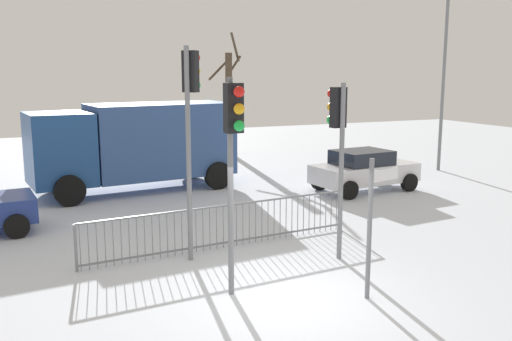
{
  "coord_description": "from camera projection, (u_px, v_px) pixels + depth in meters",
  "views": [
    {
      "loc": [
        -4.52,
        -8.97,
        4.28
      ],
      "look_at": [
        0.82,
        3.36,
        1.87
      ],
      "focal_mm": 39.41,
      "sensor_mm": 36.0,
      "label": 1
    }
  ],
  "objects": [
    {
      "name": "traffic_light_mid_left",
      "position": [
        338.0,
        131.0,
        12.56
      ],
      "size": [
        0.34,
        0.57,
        4.01
      ],
      "rotation": [
        0.0,
        0.0,
        0.12
      ],
      "color": "slate",
      "rests_on": "ground"
    },
    {
      "name": "pedestrian_guard_railing",
      "position": [
        223.0,
        226.0,
        13.62
      ],
      "size": [
        7.01,
        0.69,
        1.07
      ],
      "rotation": [
        0.0,
        0.0,
        0.09
      ],
      "color": "slate",
      "rests_on": "ground"
    },
    {
      "name": "traffic_light_foreground_left",
      "position": [
        233.0,
        139.0,
        10.22
      ],
      "size": [
        0.33,
        0.57,
        4.15
      ],
      "rotation": [
        0.0,
        0.0,
        3.18
      ],
      "color": "slate",
      "rests_on": "ground"
    },
    {
      "name": "ground_plane",
      "position": [
        287.0,
        299.0,
        10.62
      ],
      "size": [
        60.0,
        60.0,
        0.0
      ],
      "primitive_type": "plane",
      "color": "silver"
    },
    {
      "name": "bare_tree_left",
      "position": [
        229.0,
        100.0,
        28.59
      ],
      "size": [
        1.56,
        1.57,
        6.1
      ],
      "color": "#473828",
      "rests_on": "ground"
    },
    {
      "name": "car_white_near",
      "position": [
        364.0,
        170.0,
        20.05
      ],
      "size": [
        3.95,
        2.24,
        1.47
      ],
      "rotation": [
        0.0,
        0.0,
        0.1
      ],
      "color": "silver",
      "rests_on": "ground"
    },
    {
      "name": "street_lamp",
      "position": [
        445.0,
        56.0,
        23.46
      ],
      "size": [
        0.36,
        0.36,
        8.11
      ],
      "color": "slate",
      "rests_on": "ground"
    },
    {
      "name": "direction_sign_post",
      "position": [
        372.0,
        220.0,
        10.46
      ],
      "size": [
        0.77,
        0.24,
        2.69
      ],
      "rotation": [
        0.0,
        0.0,
        0.25
      ],
      "color": "slate",
      "rests_on": "ground"
    },
    {
      "name": "delivery_truck",
      "position": [
        136.0,
        143.0,
        19.91
      ],
      "size": [
        7.27,
        3.39,
        3.1
      ],
      "rotation": [
        0.0,
        0.0,
        3.26
      ],
      "color": "#33518C",
      "rests_on": "ground"
    },
    {
      "name": "traffic_light_rear_right",
      "position": [
        191.0,
        105.0,
        12.34
      ],
      "size": [
        0.47,
        0.47,
        4.8
      ],
      "rotation": [
        0.0,
        0.0,
        5.48
      ],
      "color": "slate",
      "rests_on": "ground"
    }
  ]
}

